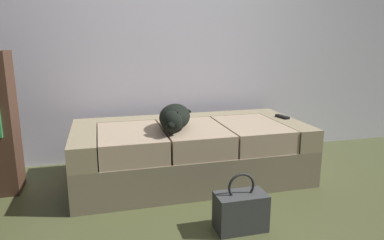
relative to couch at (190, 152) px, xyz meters
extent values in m
cube|color=silver|center=(0.00, 0.70, 1.16)|extent=(6.40, 0.10, 2.80)
cube|color=#7C7058|center=(0.00, 0.00, -0.09)|extent=(1.94, 0.94, 0.30)
cube|color=gray|center=(-0.87, 0.00, 0.15)|extent=(0.20, 0.94, 0.18)
cube|color=gray|center=(0.87, 0.00, 0.15)|extent=(0.20, 0.94, 0.18)
cube|color=gray|center=(0.00, 0.37, 0.15)|extent=(1.54, 0.20, 0.18)
cube|color=tan|center=(-0.51, -0.10, 0.15)|extent=(0.50, 0.72, 0.18)
cube|color=tan|center=(0.00, -0.10, 0.15)|extent=(0.50, 0.72, 0.18)
cube|color=tan|center=(0.51, -0.10, 0.15)|extent=(0.50, 0.72, 0.18)
ellipsoid|color=black|center=(-0.16, -0.10, 0.34)|extent=(0.37, 0.49, 0.20)
sphere|color=black|center=(-0.22, -0.30, 0.34)|extent=(0.16, 0.16, 0.16)
ellipsoid|color=black|center=(-0.24, -0.37, 0.34)|extent=(0.09, 0.11, 0.06)
cone|color=black|center=(-0.18, -0.31, 0.41)|extent=(0.04, 0.04, 0.05)
cone|color=black|center=(-0.26, -0.28, 0.41)|extent=(0.04, 0.04, 0.05)
ellipsoid|color=black|center=(-0.05, 0.07, 0.35)|extent=(0.15, 0.16, 0.05)
cube|color=black|center=(0.88, 0.03, 0.25)|extent=(0.07, 0.16, 0.02)
cube|color=#393A3B|center=(0.09, -0.90, -0.12)|extent=(0.32, 0.18, 0.24)
torus|color=#282929|center=(0.09, -0.90, 0.05)|extent=(0.18, 0.02, 0.18)
camera|label=1|loc=(-0.72, -2.76, 0.94)|focal=32.57mm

